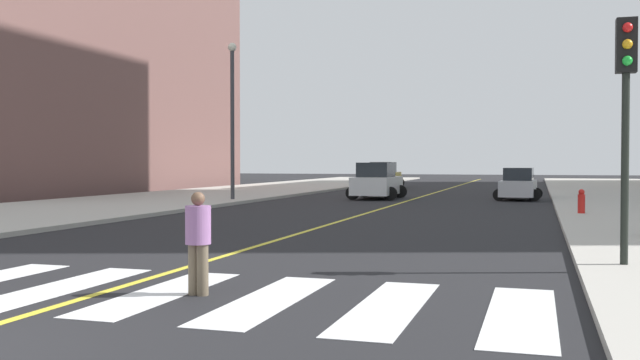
{
  "coord_description": "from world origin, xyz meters",
  "views": [
    {
      "loc": [
        6.5,
        -5.81,
        2.05
      ],
      "look_at": [
        -6.66,
        37.05,
        0.9
      ],
      "focal_mm": 39.93,
      "sensor_mm": 36.0,
      "label": 1
    }
  ],
  "objects_px": {
    "car_silver_nearest": "(518,185)",
    "car_white_second": "(377,182)",
    "street_lamp": "(232,108)",
    "car_yellow_third": "(384,176)",
    "pedestrian_crossing": "(198,238)",
    "traffic_light_near_corner": "(626,91)",
    "fire_hydrant": "(581,202)"
  },
  "relations": [
    {
      "from": "car_silver_nearest",
      "to": "car_white_second",
      "type": "bearing_deg",
      "value": 11.65
    },
    {
      "from": "car_white_second",
      "to": "street_lamp",
      "type": "relative_size",
      "value": 0.57
    },
    {
      "from": "car_silver_nearest",
      "to": "car_white_second",
      "type": "distance_m",
      "value": 7.59
    },
    {
      "from": "car_yellow_third",
      "to": "pedestrian_crossing",
      "type": "relative_size",
      "value": 2.88
    },
    {
      "from": "car_yellow_third",
      "to": "traffic_light_near_corner",
      "type": "distance_m",
      "value": 43.47
    },
    {
      "from": "pedestrian_crossing",
      "to": "fire_hydrant",
      "type": "bearing_deg",
      "value": -98.79
    },
    {
      "from": "fire_hydrant",
      "to": "car_yellow_third",
      "type": "bearing_deg",
      "value": 115.67
    },
    {
      "from": "pedestrian_crossing",
      "to": "fire_hydrant",
      "type": "relative_size",
      "value": 1.78
    },
    {
      "from": "traffic_light_near_corner",
      "to": "street_lamp",
      "type": "distance_m",
      "value": 25.13
    },
    {
      "from": "car_yellow_third",
      "to": "street_lamp",
      "type": "bearing_deg",
      "value": -99.23
    },
    {
      "from": "traffic_light_near_corner",
      "to": "car_silver_nearest",
      "type": "bearing_deg",
      "value": -84.29
    },
    {
      "from": "traffic_light_near_corner",
      "to": "fire_hydrant",
      "type": "distance_m",
      "value": 14.0
    },
    {
      "from": "car_yellow_third",
      "to": "pedestrian_crossing",
      "type": "bearing_deg",
      "value": -82.9
    },
    {
      "from": "pedestrian_crossing",
      "to": "street_lamp",
      "type": "distance_m",
      "value": 25.62
    },
    {
      "from": "car_white_second",
      "to": "street_lamp",
      "type": "bearing_deg",
      "value": -140.06
    },
    {
      "from": "car_yellow_third",
      "to": "car_silver_nearest",
      "type": "bearing_deg",
      "value": -57.37
    },
    {
      "from": "street_lamp",
      "to": "fire_hydrant",
      "type": "bearing_deg",
      "value": -17.9
    },
    {
      "from": "fire_hydrant",
      "to": "street_lamp",
      "type": "bearing_deg",
      "value": 162.1
    },
    {
      "from": "traffic_light_near_corner",
      "to": "street_lamp",
      "type": "bearing_deg",
      "value": -49.27
    },
    {
      "from": "fire_hydrant",
      "to": "car_silver_nearest",
      "type": "bearing_deg",
      "value": 102.3
    },
    {
      "from": "car_silver_nearest",
      "to": "pedestrian_crossing",
      "type": "relative_size",
      "value": 2.48
    },
    {
      "from": "car_silver_nearest",
      "to": "fire_hydrant",
      "type": "bearing_deg",
      "value": 105.05
    },
    {
      "from": "pedestrian_crossing",
      "to": "car_silver_nearest",
      "type": "bearing_deg",
      "value": -86.53
    },
    {
      "from": "pedestrian_crossing",
      "to": "street_lamp",
      "type": "relative_size",
      "value": 0.2
    },
    {
      "from": "car_silver_nearest",
      "to": "car_white_second",
      "type": "height_order",
      "value": "car_white_second"
    },
    {
      "from": "car_silver_nearest",
      "to": "traffic_light_near_corner",
      "type": "bearing_deg",
      "value": 98.46
    },
    {
      "from": "car_silver_nearest",
      "to": "traffic_light_near_corner",
      "type": "distance_m",
      "value": 25.65
    },
    {
      "from": "car_white_second",
      "to": "traffic_light_near_corner",
      "type": "relative_size",
      "value": 0.99
    },
    {
      "from": "pedestrian_crossing",
      "to": "fire_hydrant",
      "type": "xyz_separation_m",
      "value": [
        6.52,
        18.03,
        -0.3
      ]
    },
    {
      "from": "street_lamp",
      "to": "car_yellow_third",
      "type": "bearing_deg",
      "value": 82.08
    },
    {
      "from": "traffic_light_near_corner",
      "to": "fire_hydrant",
      "type": "height_order",
      "value": "traffic_light_near_corner"
    },
    {
      "from": "fire_hydrant",
      "to": "street_lamp",
      "type": "relative_size",
      "value": 0.11
    }
  ]
}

